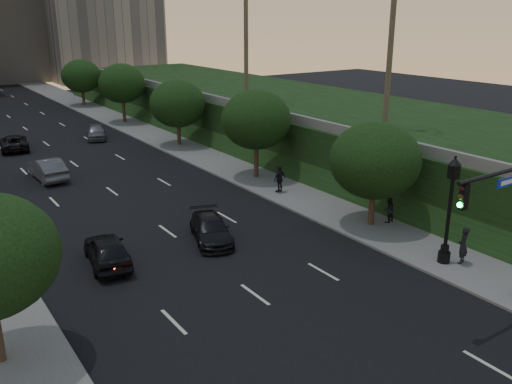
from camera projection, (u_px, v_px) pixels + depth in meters
ground at (330, 349)px, 20.21m from camera, size 160.00×160.00×0.00m
road_surface at (81, 169)px, 43.76m from camera, size 16.00×140.00×0.02m
sidewalk_right at (194, 151)px, 49.23m from camera, size 4.50×140.00×0.15m
embankment at (308, 120)px, 53.35m from camera, size 18.00×90.00×4.00m
parapet_wall at (235, 104)px, 48.07m from camera, size 0.35×90.00×0.70m
tree_right_a at (375, 160)px, 30.75m from camera, size 5.20×5.20×6.24m
tree_right_b at (256, 120)px, 40.02m from camera, size 5.20×5.20×6.74m
tree_right_c at (178, 104)px, 50.38m from camera, size 5.20×5.20×6.24m
tree_right_d at (122, 83)px, 61.22m from camera, size 5.20×5.20×6.74m
tree_right_e at (81, 76)px, 73.15m from camera, size 5.20×5.20×6.24m
street_lamp at (449, 215)px, 26.26m from camera, size 0.64×0.64×5.62m
sedan_near_left at (107, 250)px, 26.86m from camera, size 2.51×4.78×1.55m
sedan_mid_left at (47, 169)px, 40.90m from camera, size 1.95×5.06×1.65m
sedan_far_left at (14, 143)px, 49.85m from camera, size 3.04×5.36×1.41m
sedan_near_right at (211, 229)px, 29.76m from camera, size 3.26×4.97×1.34m
sedan_far_right at (96, 132)px, 54.27m from camera, size 3.02×4.70×1.49m
pedestrian_a at (463, 245)px, 26.65m from camera, size 0.80×0.66×1.87m
pedestrian_b at (388, 210)px, 31.98m from camera, size 0.83×0.67×1.58m
pedestrian_c at (280, 179)px, 37.42m from camera, size 1.19×0.71×1.89m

